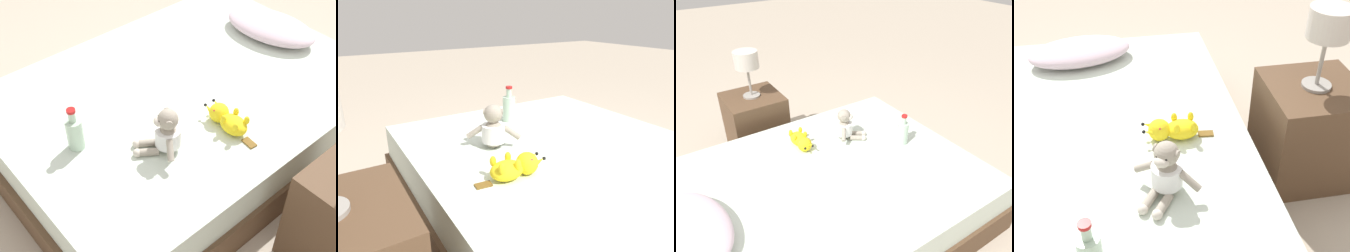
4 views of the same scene
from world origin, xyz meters
The scene contains 6 objects.
ground_plane centered at (0.00, 0.00, 0.00)m, with size 16.00×16.00×0.00m, color #B7A893.
bed centered at (0.00, 0.00, 0.19)m, with size 1.50×2.08×0.40m.
pillow centered at (-0.04, 0.75, 0.45)m, with size 0.63×0.43×0.12m.
plush_monkey centered at (0.30, -0.39, 0.49)m, with size 0.25×0.25×0.24m.
plush_yellow_creature centered at (0.38, -0.06, 0.44)m, with size 0.33×0.11×0.10m.
glass_bottle centered at (0.01, -0.70, 0.48)m, with size 0.08×0.08×0.23m.
Camera 1 is at (1.45, -1.37, 1.95)m, focal length 49.31 mm.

